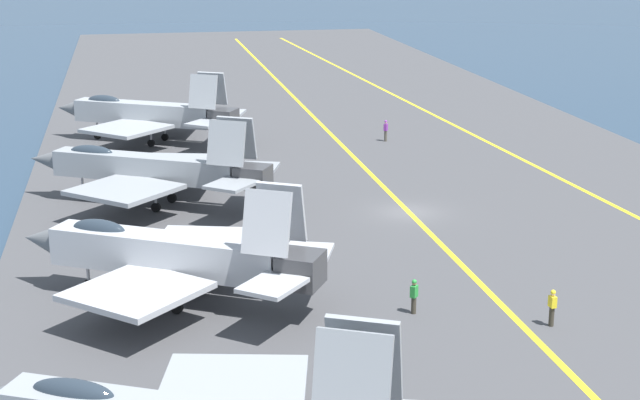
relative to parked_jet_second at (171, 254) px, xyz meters
The scene contains 10 objects.
ground_plane 20.10m from the parked_jet_second, 50.90° to the right, with size 2000.00×2000.00×0.00m, color #23384C.
carrier_deck 20.07m from the parked_jet_second, 50.90° to the right, with size 218.73×48.73×0.40m, color #424244.
deck_stripe_foul_line 31.55m from the parked_jet_second, 66.49° to the right, with size 196.86×0.36×0.01m, color yellow.
deck_stripe_centerline 20.05m from the parked_jet_second, 50.90° to the right, with size 196.86×0.36×0.01m, color yellow.
parked_jet_second is the anchor object (origin of this frame).
parked_jet_third 17.05m from the parked_jet_second, ahead, with size 13.22×16.50×6.10m.
parked_jet_fourth 36.28m from the parked_jet_second, ahead, with size 13.51×16.03×6.09m.
crew_purple_vest 38.39m from the parked_jet_second, 30.33° to the right, with size 0.46×0.43×1.79m.
crew_green_vest 11.69m from the parked_jet_second, 108.41° to the right, with size 0.46×0.45×1.70m.
crew_yellow_vest 17.92m from the parked_jet_second, 110.64° to the right, with size 0.40×0.29×1.75m.
Camera 1 is at (-57.30, 16.99, 18.03)m, focal length 55.00 mm.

